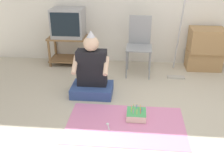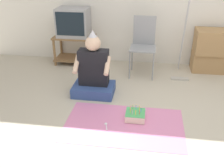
{
  "view_description": "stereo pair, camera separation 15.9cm",
  "coord_description": "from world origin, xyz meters",
  "px_view_note": "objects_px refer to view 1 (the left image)",
  "views": [
    {
      "loc": [
        -0.31,
        -2.63,
        1.79
      ],
      "look_at": [
        -0.58,
        0.31,
        0.35
      ],
      "focal_mm": 42.0,
      "sensor_mm": 36.0,
      "label": 1
    },
    {
      "loc": [
        -0.15,
        -2.61,
        1.79
      ],
      "look_at": [
        -0.58,
        0.31,
        0.35
      ],
      "focal_mm": 42.0,
      "sensor_mm": 36.0,
      "label": 2
    }
  ],
  "objects_px": {
    "cardboard_box_stack": "(205,49)",
    "birthday_cake": "(136,115)",
    "person_seated": "(92,74)",
    "dust_mop": "(177,55)",
    "tv": "(68,23)",
    "folding_chair": "(139,42)"
  },
  "relations": [
    {
      "from": "dust_mop",
      "to": "person_seated",
      "type": "xyz_separation_m",
      "value": [
        -1.27,
        -0.76,
        -0.05
      ]
    },
    {
      "from": "birthday_cake",
      "to": "folding_chair",
      "type": "bearing_deg",
      "value": 89.34
    },
    {
      "from": "dust_mop",
      "to": "birthday_cake",
      "type": "relative_size",
      "value": 5.21
    },
    {
      "from": "person_seated",
      "to": "tv",
      "type": "bearing_deg",
      "value": 117.4
    },
    {
      "from": "tv",
      "to": "dust_mop",
      "type": "distance_m",
      "value": 1.94
    },
    {
      "from": "tv",
      "to": "folding_chair",
      "type": "distance_m",
      "value": 1.29
    },
    {
      "from": "tv",
      "to": "person_seated",
      "type": "xyz_separation_m",
      "value": [
        0.59,
        -1.14,
        -0.44
      ]
    },
    {
      "from": "folding_chair",
      "to": "birthday_cake",
      "type": "xyz_separation_m",
      "value": [
        -0.02,
        -1.44,
        -0.49
      ]
    },
    {
      "from": "folding_chair",
      "to": "birthday_cake",
      "type": "bearing_deg",
      "value": -90.66
    },
    {
      "from": "person_seated",
      "to": "birthday_cake",
      "type": "height_order",
      "value": "person_seated"
    },
    {
      "from": "tv",
      "to": "cardboard_box_stack",
      "type": "xyz_separation_m",
      "value": [
        2.37,
        -0.02,
        -0.39
      ]
    },
    {
      "from": "dust_mop",
      "to": "folding_chair",
      "type": "bearing_deg",
      "value": 172.44
    },
    {
      "from": "dust_mop",
      "to": "tv",
      "type": "bearing_deg",
      "value": 168.7
    },
    {
      "from": "folding_chair",
      "to": "dust_mop",
      "type": "bearing_deg",
      "value": -7.56
    },
    {
      "from": "person_seated",
      "to": "birthday_cake",
      "type": "distance_m",
      "value": 0.91
    },
    {
      "from": "folding_chair",
      "to": "cardboard_box_stack",
      "type": "bearing_deg",
      "value": 13.23
    },
    {
      "from": "folding_chair",
      "to": "dust_mop",
      "type": "relative_size",
      "value": 0.76
    },
    {
      "from": "person_seated",
      "to": "birthday_cake",
      "type": "xyz_separation_m",
      "value": [
        0.64,
        -0.59,
        -0.26
      ]
    },
    {
      "from": "folding_chair",
      "to": "person_seated",
      "type": "distance_m",
      "value": 1.09
    },
    {
      "from": "cardboard_box_stack",
      "to": "dust_mop",
      "type": "xyz_separation_m",
      "value": [
        -0.51,
        -0.35,
        -0.01
      ]
    },
    {
      "from": "cardboard_box_stack",
      "to": "birthday_cake",
      "type": "bearing_deg",
      "value": -123.92
    },
    {
      "from": "tv",
      "to": "dust_mop",
      "type": "bearing_deg",
      "value": -11.3
    }
  ]
}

